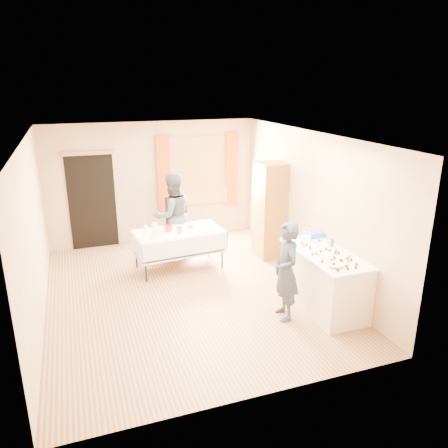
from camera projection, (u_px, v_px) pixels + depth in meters
name	position (u px, v px, depth m)	size (l,w,h in m)	color
floor	(188.00, 293.00, 7.37)	(4.50, 5.50, 0.02)	#9E7047
ceiling	(183.00, 136.00, 6.56)	(4.50, 5.50, 0.02)	white
wall_back	(153.00, 183.00, 9.44)	(4.50, 0.02, 2.60)	tan
wall_front	(254.00, 295.00, 4.49)	(4.50, 0.02, 2.60)	tan
wall_left	(33.00, 235.00, 6.25)	(0.02, 5.50, 2.60)	tan
wall_right	(310.00, 206.00, 7.68)	(0.02, 5.50, 2.60)	tan
window_frame	(198.00, 171.00, 9.66)	(1.32, 0.06, 1.52)	olive
window_pane	(198.00, 171.00, 9.64)	(1.20, 0.02, 1.40)	white
curtain_left	(164.00, 174.00, 9.37)	(0.28, 0.06, 1.65)	#974010
curtain_right	(232.00, 169.00, 9.86)	(0.28, 0.06, 1.65)	#974010
doorway	(92.00, 202.00, 9.09)	(0.95, 0.04, 2.00)	black
door_lintel	(88.00, 153.00, 8.75)	(1.05, 0.06, 0.08)	olive
cabinet	(270.00, 210.00, 8.66)	(0.50, 0.60, 1.91)	brown
counter	(324.00, 280.00, 6.78)	(0.77, 1.61, 0.91)	beige
party_table	(179.00, 246.00, 8.20)	(1.71, 0.99, 0.75)	black
chair	(178.00, 234.00, 9.20)	(0.48, 0.48, 1.10)	black
girl	(286.00, 271.00, 6.37)	(0.42, 0.58, 1.50)	#232A3A
woman	(173.00, 215.00, 8.67)	(0.95, 0.82, 1.71)	black
soda_can	(332.00, 243.00, 6.85)	(0.07, 0.07, 0.12)	#0B9753
mixing_bowl	(335.00, 265.00, 6.11)	(0.25, 0.25, 0.05)	white
foam_block	(306.00, 238.00, 7.13)	(0.15, 0.10, 0.08)	white
blue_basket	(314.00, 235.00, 7.30)	(0.30, 0.20, 0.08)	blue
pitcher	(155.00, 230.00, 7.81)	(0.11, 0.11, 0.22)	silver
cup_red	(169.00, 228.00, 8.06)	(0.17, 0.17, 0.12)	red
cup_rainbow	(180.00, 230.00, 7.95)	(0.13, 0.13, 0.11)	red
small_bowl	(192.00, 225.00, 8.33)	(0.19, 0.19, 0.06)	white
pastry_tray	(207.00, 228.00, 8.19)	(0.28, 0.20, 0.02)	white
bottle	(146.00, 228.00, 8.02)	(0.09, 0.09, 0.16)	white
cake_balls	(330.00, 255.00, 6.48)	(0.52, 1.15, 0.04)	#3F2314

